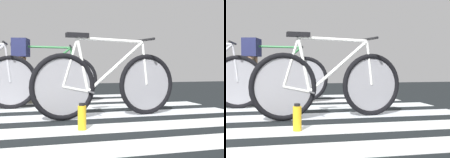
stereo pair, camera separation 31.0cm
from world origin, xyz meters
TOP-DOWN VIEW (x-y plane):
  - ground at (0.00, 0.00)m, footprint 18.00×14.00m
  - crosswalk_markings at (-0.04, -0.21)m, footprint 5.41×6.53m
  - bicycle_1_of_3 at (1.01, 0.39)m, footprint 1.73×0.52m
  - bicycle_3_of_3 at (0.43, 2.10)m, footprint 1.71×0.56m
  - cyclist_3_of_3 at (0.12, 2.16)m, footprint 0.38×0.45m
  - water_bottle at (0.59, -0.26)m, footprint 0.08×0.08m

SIDE VIEW (x-z plane):
  - ground at x=0.00m, z-range 0.00..0.02m
  - crosswalk_markings at x=-0.04m, z-range 0.02..0.02m
  - water_bottle at x=0.59m, z-range 0.01..0.26m
  - bicycle_1_of_3 at x=1.01m, z-range -0.06..0.87m
  - bicycle_3_of_3 at x=0.43m, z-range -0.06..0.87m
  - cyclist_3_of_3 at x=0.12m, z-range 0.17..1.16m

